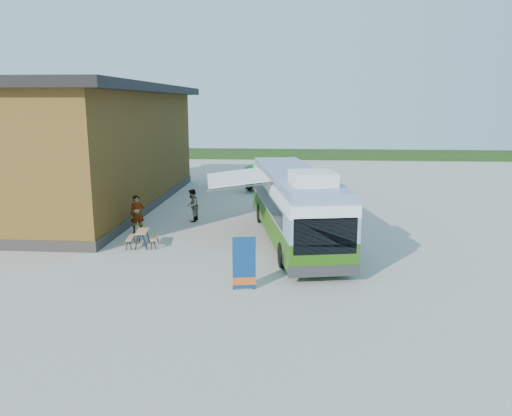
# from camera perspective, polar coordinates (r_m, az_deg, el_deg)

# --- Properties ---
(ground) EXTENTS (100.00, 100.00, 0.00)m
(ground) POSITION_cam_1_polar(r_m,az_deg,el_deg) (21.36, -1.41, -5.52)
(ground) COLOR #BCB7AD
(ground) RESTS_ON ground
(barn) EXTENTS (9.60, 21.20, 7.50)m
(barn) POSITION_cam_1_polar(r_m,az_deg,el_deg) (32.90, -18.22, 6.45)
(barn) COLOR brown
(barn) RESTS_ON ground
(hedge) EXTENTS (40.00, 3.00, 1.00)m
(hedge) POSITION_cam_1_polar(r_m,az_deg,el_deg) (58.86, 10.21, 6.02)
(hedge) COLOR #264419
(hedge) RESTS_ON ground
(bus) EXTENTS (4.85, 12.61, 3.79)m
(bus) POSITION_cam_1_polar(r_m,az_deg,el_deg) (23.51, 4.37, 0.64)
(bus) COLOR #366711
(bus) RESTS_ON ground
(awning) EXTENTS (3.59, 4.97, 0.54)m
(awning) POSITION_cam_1_polar(r_m,az_deg,el_deg) (23.70, -1.76, 3.07)
(awning) COLOR white
(awning) RESTS_ON ground
(banner) EXTENTS (0.82, 0.28, 1.91)m
(banner) POSITION_cam_1_polar(r_m,az_deg,el_deg) (17.44, -1.36, -6.89)
(banner) COLOR navy
(banner) RESTS_ON ground
(picnic_table) EXTENTS (1.48, 1.35, 0.75)m
(picnic_table) POSITION_cam_1_polar(r_m,az_deg,el_deg) (23.13, -12.87, -3.01)
(picnic_table) COLOR tan
(picnic_table) RESTS_ON ground
(person_a) EXTENTS (0.82, 0.70, 1.90)m
(person_a) POSITION_cam_1_polar(r_m,az_deg,el_deg) (25.60, -13.42, -0.69)
(person_a) COLOR #999999
(person_a) RESTS_ON ground
(person_b) EXTENTS (0.76, 0.93, 1.79)m
(person_b) POSITION_cam_1_polar(r_m,az_deg,el_deg) (27.50, -7.31, 0.29)
(person_b) COLOR #999999
(person_b) RESTS_ON ground
(slurry_tanker) EXTENTS (3.02, 5.25, 2.06)m
(slurry_tanker) POSITION_cam_1_polar(r_m,az_deg,el_deg) (37.77, 0.88, 4.01)
(slurry_tanker) COLOR green
(slurry_tanker) RESTS_ON ground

